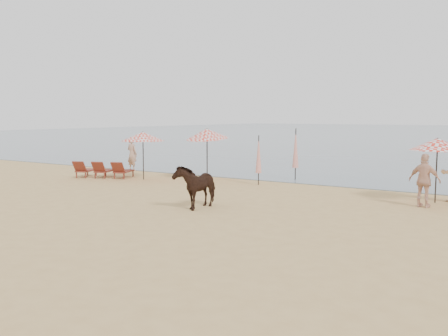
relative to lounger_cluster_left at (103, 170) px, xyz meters
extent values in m
plane|color=tan|center=(8.09, -6.92, -0.38)|extent=(120.00, 120.00, 0.00)
cube|color=maroon|center=(-0.98, -0.15, -0.08)|extent=(0.97, 1.36, 0.07)
cube|color=maroon|center=(-0.75, -0.77, 0.17)|extent=(0.68, 0.58, 0.54)
cube|color=maroon|center=(-0.07, 0.19, -0.08)|extent=(0.97, 1.36, 0.07)
cube|color=maroon|center=(0.16, -0.43, 0.17)|extent=(0.68, 0.58, 0.54)
cube|color=maroon|center=(0.84, 0.53, -0.08)|extent=(0.97, 1.36, 0.07)
cube|color=maroon|center=(1.07, -0.09, 0.17)|extent=(0.68, 0.58, 0.54)
cylinder|color=black|center=(2.07, 0.54, 0.64)|extent=(0.05, 0.05, 2.04)
cone|color=red|center=(2.07, 0.54, 1.61)|extent=(1.95, 1.95, 0.42)
sphere|color=black|center=(2.07, 0.54, 1.80)|extent=(0.07, 0.07, 0.07)
cylinder|color=black|center=(4.63, 2.02, 0.70)|extent=(0.05, 0.05, 2.18)
cone|color=red|center=(4.63, 2.02, 1.74)|extent=(1.92, 1.96, 0.65)
sphere|color=black|center=(4.63, 2.02, 1.94)|extent=(0.08, 0.08, 0.08)
cylinder|color=black|center=(14.58, 1.26, 0.64)|extent=(0.05, 0.05, 2.04)
cone|color=red|center=(14.58, 1.26, 1.61)|extent=(1.81, 1.81, 0.41)
sphere|color=black|center=(14.58, 1.26, 1.79)|extent=(0.07, 0.07, 0.07)
cylinder|color=black|center=(8.08, 4.12, 0.80)|extent=(0.05, 0.05, 2.37)
cone|color=red|center=(8.08, 4.12, 1.09)|extent=(0.29, 0.29, 1.78)
cylinder|color=black|center=(7.42, 1.83, 0.68)|extent=(0.05, 0.05, 2.12)
cone|color=red|center=(7.42, 1.83, 0.93)|extent=(0.26, 0.26, 1.59)
imported|color=black|center=(8.27, -3.85, 0.33)|extent=(0.86, 1.72, 1.42)
imported|color=tan|center=(-0.92, 2.98, 0.51)|extent=(0.69, 0.48, 1.79)
imported|color=#DAA488|center=(14.42, 0.16, 0.49)|extent=(1.08, 0.60, 1.74)
camera|label=1|loc=(17.60, -16.70, 2.58)|focal=40.00mm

